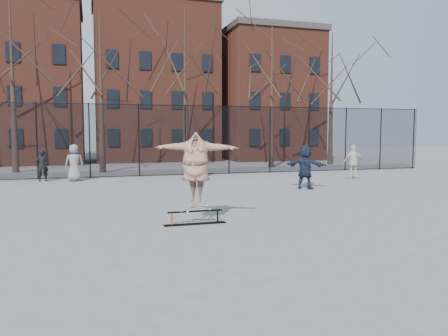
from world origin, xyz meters
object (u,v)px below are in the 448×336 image
object	(u,v)px
skateboard	(196,208)
skater	(196,172)
bystander_red	(199,160)
bystander_white	(354,163)
bystander_black	(42,166)
bystander_navy	(305,167)
bystander_grey	(74,163)
skate_rail	(195,219)

from	to	relation	value
skateboard	skater	xyz separation A→B (m)	(0.00, 0.00, 0.98)
bystander_red	bystander_white	xyz separation A→B (m)	(7.07, -4.03, -0.02)
bystander_red	bystander_white	bearing A→B (deg)	116.90
skater	bystander_red	distance (m)	12.31
bystander_black	bystander_navy	distance (m)	12.91
skateboard	bystander_grey	xyz separation A→B (m)	(-3.51, 11.70, 0.50)
skater	bystander_grey	world-z (taller)	skater
bystander_navy	bystander_black	bearing A→B (deg)	16.51
skate_rail	skateboard	distance (m)	0.28
skateboard	bystander_red	distance (m)	12.31
bystander_red	bystander_navy	bearing A→B (deg)	83.87
skate_rail	bystander_grey	bearing A→B (deg)	106.55
skater	bystander_navy	world-z (taller)	skater
skate_rail	bystander_black	distance (m)	13.06
skate_rail	bystander_black	xyz separation A→B (m)	(-5.01, 12.04, 0.65)
bystander_grey	bystander_red	world-z (taller)	bystander_red
bystander_black	bystander_red	bearing A→B (deg)	171.13
bystander_black	bystander_navy	bearing A→B (deg)	142.49
skate_rail	skateboard	size ratio (longest dim) A/B	2.02
bystander_red	bystander_navy	world-z (taller)	bystander_navy
bystander_grey	bystander_navy	size ratio (longest dim) A/B	0.96
skater	bystander_grey	distance (m)	12.23
skater	bystander_navy	distance (m)	8.44
skater	bystander_white	distance (m)	12.80
bystander_black	bystander_red	world-z (taller)	bystander_red
bystander_black	bystander_navy	world-z (taller)	bystander_navy
skateboard	bystander_red	size ratio (longest dim) A/B	0.45
skater	bystander_black	xyz separation A→B (m)	(-5.04, 12.04, -0.61)
skateboard	bystander_black	bearing A→B (deg)	112.71
skater	bystander_grey	bearing A→B (deg)	130.39
skate_rail	bystander_red	xyz separation A→B (m)	(3.02, 11.93, 0.79)
skate_rail	bystander_red	world-z (taller)	bystander_red
bystander_navy	bystander_red	bearing A→B (deg)	-16.78
bystander_grey	skate_rail	bearing A→B (deg)	103.56
skater	skateboard	bearing A→B (deg)	-66.31
bystander_white	skater	bearing A→B (deg)	49.29
skater	bystander_red	bearing A→B (deg)	99.64
bystander_grey	bystander_navy	xyz separation A→B (m)	(9.71, -6.00, 0.03)
skate_rail	bystander_grey	xyz separation A→B (m)	(-3.48, 11.70, 0.78)
skate_rail	skateboard	xyz separation A→B (m)	(0.03, 0.00, 0.28)
skater	skate_rail	bearing A→B (deg)	-156.31
skateboard	bystander_navy	size ratio (longest dim) A/B	0.44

